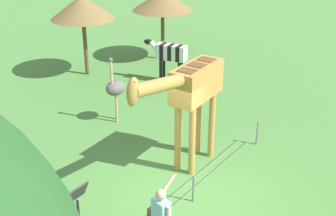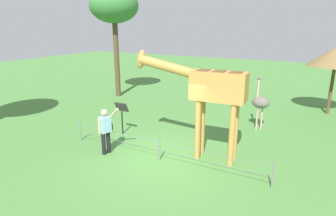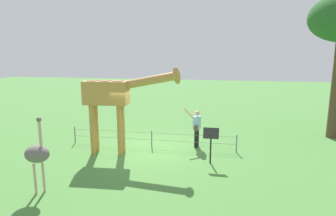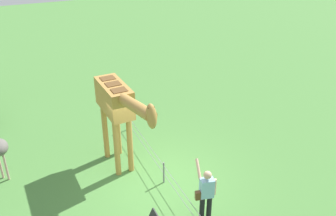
# 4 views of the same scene
# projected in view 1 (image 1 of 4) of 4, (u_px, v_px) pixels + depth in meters

# --- Properties ---
(ground_plane) EXTENTS (60.00, 60.00, 0.00)m
(ground_plane) POSITION_uv_depth(u_px,v_px,m) (187.00, 198.00, 11.25)
(ground_plane) COLOR #4C843D
(giraffe) EXTENTS (3.80, 0.79, 3.47)m
(giraffe) POSITION_uv_depth(u_px,v_px,m) (190.00, 91.00, 11.59)
(giraffe) COLOR #BC8942
(giraffe) RESTS_ON ground_plane
(zebra) EXTENTS (0.68, 1.83, 1.66)m
(zebra) POSITION_uv_depth(u_px,v_px,m) (170.00, 54.00, 17.85)
(zebra) COLOR black
(zebra) RESTS_ON ground_plane
(ostrich) EXTENTS (0.70, 0.56, 2.25)m
(ostrich) POSITION_uv_depth(u_px,v_px,m) (115.00, 88.00, 14.66)
(ostrich) COLOR #CC9E93
(ostrich) RESTS_ON ground_plane
(shade_hut_near) EXTENTS (2.55, 2.55, 3.31)m
(shade_hut_near) POSITION_uv_depth(u_px,v_px,m) (82.00, 7.00, 17.92)
(shade_hut_near) COLOR brown
(shade_hut_near) RESTS_ON ground_plane
(shade_hut_far) EXTENTS (2.66, 2.66, 3.14)m
(shade_hut_far) POSITION_uv_depth(u_px,v_px,m) (163.00, 0.00, 19.77)
(shade_hut_far) COLOR brown
(shade_hut_far) RESTS_ON ground_plane
(info_sign) EXTENTS (0.56, 0.21, 1.32)m
(info_sign) POSITION_uv_depth(u_px,v_px,m) (77.00, 201.00, 9.62)
(info_sign) COLOR black
(info_sign) RESTS_ON ground_plane
(wire_fence) EXTENTS (7.05, 0.05, 0.75)m
(wire_fence) POSITION_uv_depth(u_px,v_px,m) (193.00, 187.00, 10.98)
(wire_fence) COLOR slate
(wire_fence) RESTS_ON ground_plane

